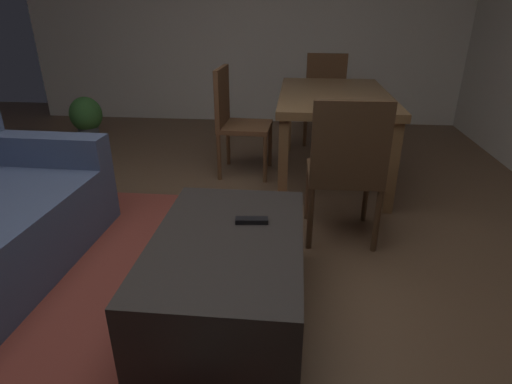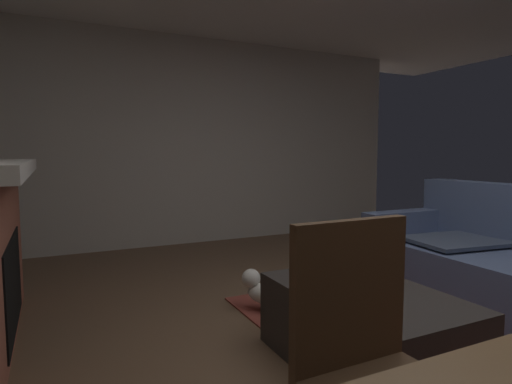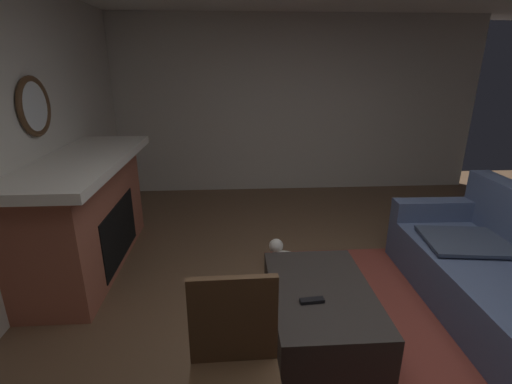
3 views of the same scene
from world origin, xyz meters
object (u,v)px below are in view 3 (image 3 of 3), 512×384
Objects in this scene: round_wall_mirror at (34,107)px; small_dog at (292,261)px; couch at (512,283)px; dining_chair_west at (235,363)px; tv_remote at (312,301)px; ottoman_coffee_table at (320,314)px; fireplace at (86,213)px.

round_wall_mirror reaches higher than small_dog.
dining_chair_west is at bearing -67.33° from couch.
couch is (1.03, 3.78, -1.23)m from round_wall_mirror.
couch is 1.74m from small_dog.
tv_remote reaches higher than small_dog.
couch is 2.02× the size of ottoman_coffee_table.
couch reaches higher than tv_remote.
fireplace reaches higher than dining_chair_west.
ottoman_coffee_table is 0.86m from small_dog.
fireplace reaches higher than tv_remote.
ottoman_coffee_table is 2.26× the size of small_dog.
ottoman_coffee_table is (1.17, 2.27, -1.33)m from round_wall_mirror.
tv_remote is at bearing -33.23° from ottoman_coffee_table.
fireplace is at bearing -130.42° from tv_remote.
dining_chair_west is (1.91, 1.67, -1.02)m from round_wall_mirror.
ottoman_coffee_table is at bearing 141.30° from tv_remote.
ottoman_coffee_table is at bearing 140.84° from dining_chair_west.
dining_chair_west reaches higher than ottoman_coffee_table.
small_dog is (-0.86, -0.06, -0.06)m from ottoman_coffee_table.
dining_chair_west is at bearing -18.59° from small_dog.
ottoman_coffee_table is 1.00m from dining_chair_west.
dining_chair_west is (0.74, -0.60, 0.31)m from ottoman_coffee_table.
fireplace is 0.94× the size of couch.
dining_chair_west is at bearing 35.92° from fireplace.
dining_chair_west is at bearing 41.16° from round_wall_mirror.
round_wall_mirror is 2.63m from small_dog.
small_dog is at bearing 172.68° from tv_remote.
tv_remote is 0.78m from dining_chair_west.
fireplace is 1.99m from small_dog.
tv_remote is 1.04m from small_dog.
ottoman_coffee_table is 1.16× the size of dining_chair_west.
tv_remote is (0.15, -0.10, 0.22)m from ottoman_coffee_table.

